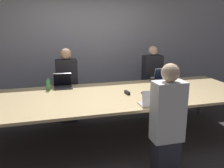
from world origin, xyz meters
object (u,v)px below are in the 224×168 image
Objects in this scene: cup_near_midright at (165,100)px; cup_far_midleft at (49,87)px; laptop_far_right at (164,77)px; person_far_midleft at (67,86)px; person_far_right at (152,80)px; laptop_near_midright at (152,101)px; stapler at (127,93)px; laptop_far_midleft at (63,83)px; person_near_midright at (167,121)px; cup_far_right at (152,80)px; bottle_far_midleft at (48,85)px.

cup_far_midleft is at bearing 142.98° from cup_near_midright.
person_far_midleft is (-1.89, 0.34, -0.15)m from laptop_far_right.
person_far_right is 2.23m from cup_far_midleft.
laptop_near_midright is at bearing -114.43° from person_far_right.
cup_near_midright is at bearing -166.42° from laptop_near_midright.
laptop_far_right is 0.26× the size of person_far_right.
stapler is at bearing -130.16° from person_far_right.
laptop_far_midleft is 1.20m from stapler.
person_far_midleft reaches higher than person_far_right.
cup_far_midleft is (-2.18, -0.48, 0.13)m from person_far_right.
person_near_midright is 1.01× the size of person_far_midleft.
person_far_midleft reaches higher than stapler.
person_near_midright is at bearing -63.14° from person_far_midleft.
laptop_far_right is 0.46m from person_far_right.
cup_far_midleft is at bearing 146.75° from stapler.
person_near_midright is 14.31× the size of cup_near_midright.
cup_far_right is (-0.21, -0.48, 0.14)m from person_far_right.
bottle_far_midleft is at bearing 149.45° from stapler.
person_far_right is at bearing 97.93° from laptop_far_right.
person_near_midright is 2.21m from cup_far_midleft.
bottle_far_midleft is (-2.25, -0.12, 0.02)m from laptop_far_right.
bottle_far_midleft is 1.33× the size of stapler.
cup_near_midright is at bearing -37.02° from cup_far_midleft.
person_far_right is 1.98m from laptop_far_midleft.
person_near_midright is at bearing -115.20° from laptop_far_right.
cup_near_midright is at bearing -35.30° from bottle_far_midleft.
cup_near_midright is at bearing -61.10° from stapler.
bottle_far_midleft is 1.37m from stapler.
laptop_near_midright is at bearing -122.77° from laptop_far_right.
person_far_midleft reaches higher than cup_far_midleft.
stapler is at bearing -49.82° from person_far_midleft.
laptop_far_midleft is at bearing 178.23° from cup_far_right.
laptop_near_midright is at bearing -86.02° from person_near_midright.
laptop_far_midleft is 3.80× the size of cup_far_midleft.
cup_near_midright is 1.99m from bottle_far_midleft.
person_near_midright is at bearing -108.13° from cup_far_right.
cup_far_midleft is 0.08m from bottle_far_midleft.
cup_far_midleft is (-1.41, 1.70, 0.10)m from person_near_midright.
laptop_far_midleft is (-1.99, -0.01, 0.01)m from laptop_far_right.
laptop_far_right is at bearing -10.14° from person_far_midleft.
laptop_near_midright is 1.88m from cup_far_midleft.
cup_far_right is 0.28× the size of laptop_near_midright.
laptop_far_midleft is 0.39m from person_far_midleft.
cup_near_midright is (-0.62, -1.27, -0.02)m from laptop_far_right.
person_near_midright reaches higher than bottle_far_midleft.
laptop_far_right is 1.10× the size of laptop_near_midright.
cup_near_midright is at bearing -42.76° from laptop_far_midleft.
cup_far_right is at bearing -108.13° from person_near_midright.
cup_near_midright is 0.66× the size of stapler.
person_near_midright reaches higher than cup_far_midleft.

